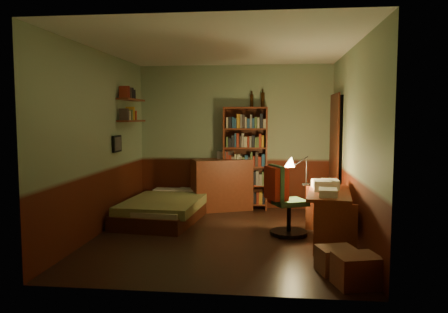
# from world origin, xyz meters

# --- Properties ---
(floor) EXTENTS (3.50, 4.00, 0.02)m
(floor) POSITION_xyz_m (0.00, 0.00, -0.01)
(floor) COLOR black
(floor) RESTS_ON ground
(ceiling) EXTENTS (3.50, 4.00, 0.02)m
(ceiling) POSITION_xyz_m (0.00, 0.00, 2.61)
(ceiling) COLOR silver
(ceiling) RESTS_ON wall_back
(wall_back) EXTENTS (3.50, 0.02, 2.60)m
(wall_back) POSITION_xyz_m (0.00, 2.01, 1.30)
(wall_back) COLOR gray
(wall_back) RESTS_ON ground
(wall_left) EXTENTS (0.02, 4.00, 2.60)m
(wall_left) POSITION_xyz_m (-1.76, 0.00, 1.30)
(wall_left) COLOR gray
(wall_left) RESTS_ON ground
(wall_right) EXTENTS (0.02, 4.00, 2.60)m
(wall_right) POSITION_xyz_m (1.76, 0.00, 1.30)
(wall_right) COLOR gray
(wall_right) RESTS_ON ground
(wall_front) EXTENTS (3.50, 0.02, 2.60)m
(wall_front) POSITION_xyz_m (0.00, -2.01, 1.30)
(wall_front) COLOR gray
(wall_front) RESTS_ON ground
(doorway) EXTENTS (0.06, 0.90, 2.00)m
(doorway) POSITION_xyz_m (1.72, 1.30, 1.00)
(doorway) COLOR black
(doorway) RESTS_ON ground
(door_trim) EXTENTS (0.02, 0.98, 2.08)m
(door_trim) POSITION_xyz_m (1.69, 1.30, 1.00)
(door_trim) COLOR #38170C
(door_trim) RESTS_ON ground
(bed) EXTENTS (1.30, 2.13, 0.60)m
(bed) POSITION_xyz_m (-1.04, 0.97, 0.30)
(bed) COLOR #5F6E3B
(bed) RESTS_ON ground
(dresser) EXTENTS (1.15, 0.87, 0.91)m
(dresser) POSITION_xyz_m (-0.22, 1.76, 0.46)
(dresser) COLOR maroon
(dresser) RESTS_ON ground
(mini_stereo) EXTENTS (0.29, 0.25, 0.14)m
(mini_stereo) POSITION_xyz_m (-0.16, 1.89, 0.98)
(mini_stereo) COLOR #B2B2B7
(mini_stereo) RESTS_ON dresser
(bookshelf) EXTENTS (0.80, 0.27, 1.84)m
(bookshelf) POSITION_xyz_m (0.20, 1.85, 0.92)
(bookshelf) COLOR maroon
(bookshelf) RESTS_ON ground
(bottle_left) EXTENTS (0.07, 0.07, 0.23)m
(bottle_left) POSITION_xyz_m (0.31, 1.96, 1.96)
(bottle_left) COLOR black
(bottle_left) RESTS_ON bookshelf
(bottle_right) EXTENTS (0.07, 0.07, 0.26)m
(bottle_right) POSITION_xyz_m (0.50, 1.96, 1.97)
(bottle_right) COLOR black
(bottle_right) RESTS_ON bookshelf
(desk) EXTENTS (0.69, 1.35, 0.69)m
(desk) POSITION_xyz_m (1.44, -0.14, 0.35)
(desk) COLOR maroon
(desk) RESTS_ON ground
(paper_stack) EXTENTS (0.21, 0.28, 0.11)m
(paper_stack) POSITION_xyz_m (1.35, 0.14, 0.74)
(paper_stack) COLOR silver
(paper_stack) RESTS_ON desk
(desk_lamp) EXTENTS (0.26, 0.26, 0.66)m
(desk_lamp) POSITION_xyz_m (1.18, 0.35, 1.02)
(desk_lamp) COLOR black
(desk_lamp) RESTS_ON desk
(office_chair) EXTENTS (0.60, 0.58, 0.95)m
(office_chair) POSITION_xyz_m (0.93, 0.18, 0.47)
(office_chair) COLOR #2B502E
(office_chair) RESTS_ON ground
(red_jacket) EXTENTS (0.26, 0.41, 0.45)m
(red_jacket) POSITION_xyz_m (0.69, 0.18, 1.18)
(red_jacket) COLOR #A62519
(red_jacket) RESTS_ON office_chair
(wall_shelf_lower) EXTENTS (0.20, 0.90, 0.03)m
(wall_shelf_lower) POSITION_xyz_m (-1.64, 1.10, 1.60)
(wall_shelf_lower) COLOR maroon
(wall_shelf_lower) RESTS_ON wall_left
(wall_shelf_upper) EXTENTS (0.20, 0.90, 0.03)m
(wall_shelf_upper) POSITION_xyz_m (-1.64, 1.10, 1.95)
(wall_shelf_upper) COLOR maroon
(wall_shelf_upper) RESTS_ON wall_left
(framed_picture) EXTENTS (0.04, 0.32, 0.26)m
(framed_picture) POSITION_xyz_m (-1.72, 0.60, 1.25)
(framed_picture) COLOR black
(framed_picture) RESTS_ON wall_left
(cardboard_box_a) EXTENTS (0.50, 0.44, 0.31)m
(cardboard_box_a) POSITION_xyz_m (1.53, -1.65, 0.16)
(cardboard_box_a) COLOR brown
(cardboard_box_a) RESTS_ON ground
(cardboard_box_b) EXTENTS (0.46, 0.41, 0.27)m
(cardboard_box_b) POSITION_xyz_m (1.39, -1.27, 0.14)
(cardboard_box_b) COLOR brown
(cardboard_box_b) RESTS_ON ground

